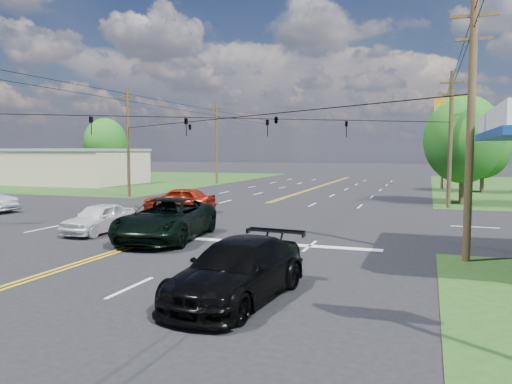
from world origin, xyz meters
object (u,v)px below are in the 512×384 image
at_px(pole_se, 471,125).
at_px(pole_ne, 450,138).
at_px(tree_right_a, 463,139).
at_px(retail_nw, 70,168).
at_px(pickup_white, 99,218).
at_px(pole_right_far, 443,140).
at_px(pole_nw, 128,141).
at_px(suv_black, 238,270).
at_px(pole_left_far, 217,142).
at_px(pickup_dkgreen, 166,219).
at_px(tree_far_l, 105,143).
at_px(tree_right_b, 483,149).

bearing_deg(pole_se, pole_ne, 90.00).
relative_size(pole_ne, tree_right_a, 1.16).
height_order(retail_nw, pickup_white, retail_nw).
distance_m(pole_ne, pole_right_far, 19.00).
bearing_deg(pole_nw, pickup_white, -60.80).
height_order(pole_se, suv_black, pole_se).
bearing_deg(suv_black, pole_right_far, 88.11).
xyz_separation_m(pole_left_far, pickup_dkgreen, (13.50, -36.54, -4.24)).
bearing_deg(tree_far_l, pole_ne, -27.07).
bearing_deg(pickup_white, tree_right_a, 50.45).
bearing_deg(pickup_dkgreen, retail_nw, 127.32).
height_order(pole_ne, tree_far_l, pole_ne).
xyz_separation_m(pole_left_far, suv_black, (19.88, -44.02, -4.36)).
height_order(pole_ne, pickup_white, pole_ne).
xyz_separation_m(tree_right_a, pickup_dkgreen, (-13.50, -20.54, -3.94)).
height_order(pole_se, tree_right_b, pole_se).
bearing_deg(pole_ne, pickup_white, -134.14).
relative_size(tree_far_l, suv_black, 1.58).
bearing_deg(pole_left_far, retail_nw, -160.56).
relative_size(retail_nw, tree_right_b, 2.26).
relative_size(pole_se, pole_left_far, 0.95).
relative_size(retail_nw, pickup_dkgreen, 2.40).
bearing_deg(pole_left_far, pickup_white, -75.22).
distance_m(pole_nw, pole_right_far, 32.20).
bearing_deg(tree_right_b, retail_nw, -177.54).
bearing_deg(pole_se, pole_right_far, 90.00).
bearing_deg(pole_left_far, tree_right_a, -30.65).
xyz_separation_m(pole_nw, tree_far_l, (-19.00, 23.00, 0.28)).
height_order(pole_nw, tree_right_a, pole_nw).
bearing_deg(pole_ne, tree_right_b, 76.87).
bearing_deg(suv_black, pole_nw, 134.49).
distance_m(pole_ne, suv_black, 26.09).
height_order(pole_se, pole_right_far, pole_right_far).
xyz_separation_m(pole_nw, pole_ne, (26.00, 0.00, 0.00)).
distance_m(tree_far_l, pickup_dkgreen, 52.14).
distance_m(retail_nw, pole_nw, 21.60).
bearing_deg(pole_ne, pole_se, -90.00).
bearing_deg(pole_se, tree_right_a, 87.27).
xyz_separation_m(retail_nw, pole_right_far, (43.00, 6.00, 3.17)).
distance_m(tree_far_l, suv_black, 61.94).
relative_size(pole_right_far, tree_right_b, 1.41).
relative_size(pole_nw, pickup_white, 2.23).
distance_m(pickup_dkgreen, pickup_white, 4.04).
relative_size(pole_right_far, tree_right_a, 1.22).
height_order(pole_se, pole_ne, same).
distance_m(pole_ne, pickup_white, 24.06).
distance_m(pole_nw, tree_far_l, 29.83).
bearing_deg(retail_nw, tree_right_b, 2.46).
distance_m(pole_right_far, suv_black, 44.66).
xyz_separation_m(pole_ne, suv_black, (-6.12, -25.02, -4.11)).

